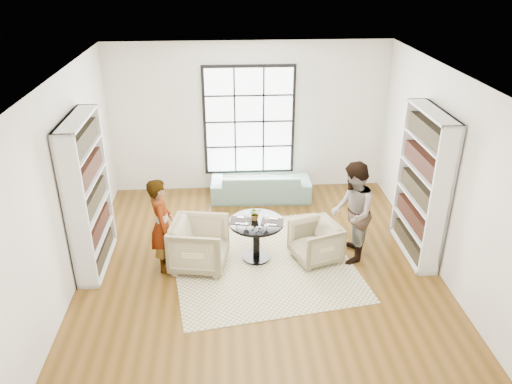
{
  "coord_description": "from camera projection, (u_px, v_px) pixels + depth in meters",
  "views": [
    {
      "loc": [
        -0.49,
        -6.54,
        4.49
      ],
      "look_at": [
        -0.03,
        0.4,
        1.13
      ],
      "focal_mm": 35.0,
      "sensor_mm": 36.0,
      "label": 1
    }
  ],
  "objects": [
    {
      "name": "wine_glass_left",
      "position": [
        246.0,
        216.0,
        7.64
      ],
      "size": [
        0.09,
        0.09,
        0.2
      ],
      "color": "silver",
      "rests_on": "pedestal_table"
    },
    {
      "name": "person_right",
      "position": [
        352.0,
        213.0,
        7.74
      ],
      "size": [
        0.77,
        0.91,
        1.65
      ],
      "primitive_type": "imported",
      "rotation": [
        0.0,
        0.0,
        -1.76
      ],
      "color": "gray",
      "rests_on": "ground"
    },
    {
      "name": "ground",
      "position": [
        260.0,
        267.0,
        7.86
      ],
      "size": [
        6.0,
        6.0,
        0.0
      ],
      "primitive_type": "plane",
      "color": "brown"
    },
    {
      "name": "cutlery_left",
      "position": [
        241.0,
        220.0,
        7.78
      ],
      "size": [
        0.19,
        0.25,
        0.01
      ],
      "primitive_type": null,
      "rotation": [
        0.0,
        0.0,
        -0.22
      ],
      "color": "silver",
      "rests_on": "placemat_left"
    },
    {
      "name": "rug",
      "position": [
        262.0,
        262.0,
        7.98
      ],
      "size": [
        3.17,
        3.17,
        0.01
      ],
      "primitive_type": "cube",
      "rotation": [
        0.0,
        0.0,
        0.16
      ],
      "color": "beige",
      "rests_on": "ground"
    },
    {
      "name": "cutlery_right",
      "position": [
        272.0,
        222.0,
        7.75
      ],
      "size": [
        0.19,
        0.25,
        0.01
      ],
      "primitive_type": null,
      "rotation": [
        0.0,
        0.0,
        -0.22
      ],
      "color": "silver",
      "rests_on": "placemat_right"
    },
    {
      "name": "sofa",
      "position": [
        261.0,
        185.0,
        9.94
      ],
      "size": [
        1.99,
        0.84,
        0.57
      ],
      "primitive_type": "imported",
      "rotation": [
        0.0,
        0.0,
        3.1
      ],
      "color": "gray",
      "rests_on": "ground"
    },
    {
      "name": "wine_glass_right",
      "position": [
        266.0,
        218.0,
        7.6
      ],
      "size": [
        0.08,
        0.08,
        0.18
      ],
      "color": "silver",
      "rests_on": "pedestal_table"
    },
    {
      "name": "armchair_right",
      "position": [
        315.0,
        242.0,
        7.93
      ],
      "size": [
        0.89,
        0.88,
        0.64
      ],
      "primitive_type": "imported",
      "rotation": [
        0.0,
        0.0,
        -1.24
      ],
      "color": "tan",
      "rests_on": "ground"
    },
    {
      "name": "flower_centerpiece",
      "position": [
        255.0,
        214.0,
        7.78
      ],
      "size": [
        0.22,
        0.2,
        0.21
      ],
      "primitive_type": "imported",
      "rotation": [
        0.0,
        0.0,
        0.21
      ],
      "color": "gray",
      "rests_on": "pedestal_table"
    },
    {
      "name": "placemat_right",
      "position": [
        272.0,
        222.0,
        7.75
      ],
      "size": [
        0.39,
        0.33,
        0.01
      ],
      "primitive_type": "cube",
      "rotation": [
        0.0,
        0.0,
        -0.22
      ],
      "color": "black",
      "rests_on": "pedestal_table"
    },
    {
      "name": "placemat_left",
      "position": [
        241.0,
        221.0,
        7.79
      ],
      "size": [
        0.39,
        0.33,
        0.01
      ],
      "primitive_type": "cube",
      "rotation": [
        0.0,
        0.0,
        -0.22
      ],
      "color": "black",
      "rests_on": "pedestal_table"
    },
    {
      "name": "person_left",
      "position": [
        162.0,
        225.0,
        7.54
      ],
      "size": [
        0.43,
        0.59,
        1.51
      ],
      "primitive_type": "imported",
      "rotation": [
        0.0,
        0.0,
        1.7
      ],
      "color": "gray",
      "rests_on": "ground"
    },
    {
      "name": "room_shell",
      "position": [
        257.0,
        180.0,
        7.8
      ],
      "size": [
        6.0,
        6.01,
        6.0
      ],
      "color": "silver",
      "rests_on": "ground"
    },
    {
      "name": "armchair_left",
      "position": [
        199.0,
        244.0,
        7.73
      ],
      "size": [
        0.98,
        0.96,
        0.77
      ],
      "primitive_type": "imported",
      "rotation": [
        0.0,
        0.0,
        1.4
      ],
      "color": "tan",
      "rests_on": "ground"
    },
    {
      "name": "pedestal_table",
      "position": [
        256.0,
        232.0,
        7.86
      ],
      "size": [
        0.86,
        0.86,
        0.69
      ],
      "rotation": [
        0.0,
        0.0,
        -0.22
      ],
      "color": "black",
      "rests_on": "ground"
    }
  ]
}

